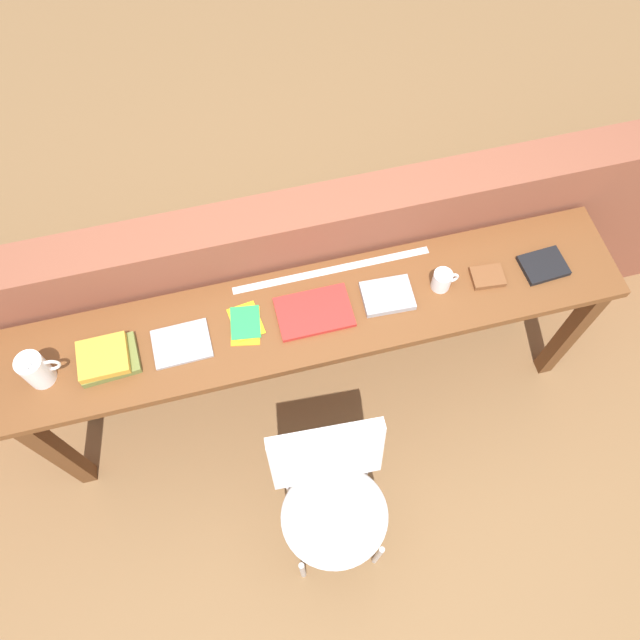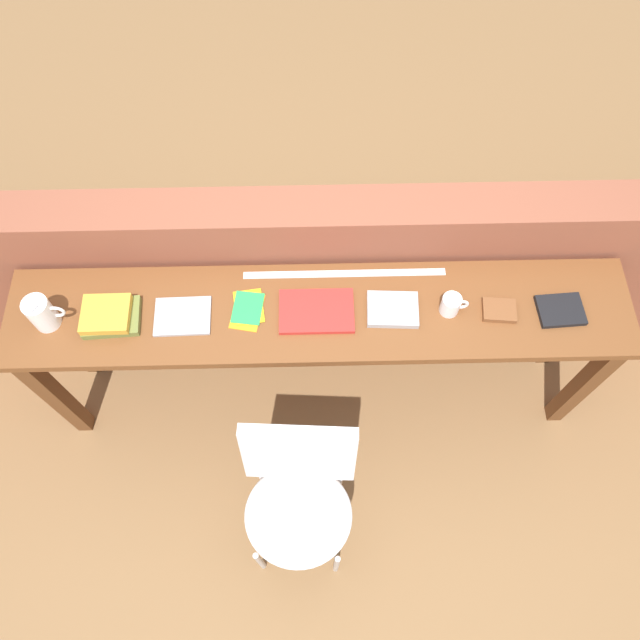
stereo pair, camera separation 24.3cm
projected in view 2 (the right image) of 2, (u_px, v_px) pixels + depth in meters
The scene contains 14 objects.
ground_plane at pixel (321, 446), 3.12m from camera, with size 40.00×40.00×0.00m, color brown.
brick_wall_back at pixel (318, 279), 2.91m from camera, with size 6.00×0.20×1.11m, color brown.
sideboard at pixel (320, 327), 2.59m from camera, with size 2.50×0.44×0.88m.
chair_white_moulded at pixel (299, 494), 2.49m from camera, with size 0.47×0.48×0.89m.
pitcher_white at pixel (42, 313), 2.38m from camera, with size 0.14×0.10×0.18m.
book_stack_leftmost at pixel (109, 316), 2.42m from camera, with size 0.23×0.18×0.07m.
magazine_cycling at pixel (183, 316), 2.45m from camera, with size 0.22×0.17×0.01m, color #9E9EA3.
pamphlet_pile_colourful at pixel (248, 309), 2.47m from camera, with size 0.14×0.20×0.01m.
book_open_centre at pixel (317, 311), 2.46m from camera, with size 0.29×0.19×0.02m, color red.
book_grey_hardcover at pixel (393, 309), 2.46m from camera, with size 0.20×0.15×0.03m, color #9E9EA3.
mug at pixel (451, 305), 2.43m from camera, with size 0.11×0.08×0.09m.
leather_journal_brown at pixel (499, 310), 2.46m from camera, with size 0.13×0.10×0.02m, color brown.
book_repair_rightmost at pixel (560, 310), 2.46m from camera, with size 0.18×0.14×0.02m, color black.
ruler_metal_back_edge at pixel (345, 274), 2.55m from camera, with size 0.83×0.03×0.00m, color silver.
Camera 2 is at (-0.02, -0.85, 3.07)m, focal length 35.00 mm.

